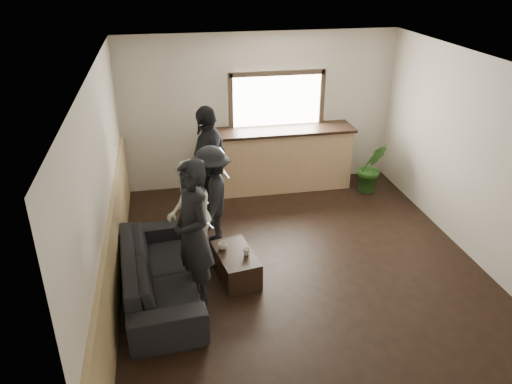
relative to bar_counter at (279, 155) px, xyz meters
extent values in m
cube|color=black|center=(-0.30, -2.70, -0.64)|extent=(5.00, 6.00, 0.01)
cube|color=silver|center=(-0.30, -2.70, 2.16)|extent=(5.00, 6.00, 0.01)
cube|color=beige|center=(-0.30, 0.30, 0.76)|extent=(5.00, 0.01, 2.80)
cube|color=beige|center=(-0.30, -5.70, 0.76)|extent=(5.00, 0.01, 2.80)
cube|color=beige|center=(-2.80, -2.70, 0.76)|extent=(0.01, 6.00, 2.80)
cube|color=beige|center=(2.20, -2.70, 0.76)|extent=(0.01, 6.00, 2.80)
cube|color=tan|center=(-2.77, -2.70, -0.09)|extent=(0.06, 5.90, 1.10)
cube|color=tan|center=(0.00, -0.02, -0.09)|extent=(2.60, 0.60, 1.10)
cube|color=black|center=(0.00, -0.02, 0.48)|extent=(2.70, 0.68, 0.05)
cube|color=white|center=(0.00, 0.26, 0.96)|extent=(1.60, 0.06, 0.90)
cube|color=#3F3326|center=(0.00, 0.23, 1.45)|extent=(1.72, 0.08, 0.08)
cube|color=#3F3326|center=(-0.84, 0.23, 0.96)|extent=(0.08, 0.08, 1.06)
cube|color=#3F3326|center=(0.84, 0.23, 0.96)|extent=(0.08, 0.08, 1.06)
imported|color=black|center=(-2.24, -2.91, -0.31)|extent=(1.06, 2.32, 0.66)
cube|color=black|center=(-1.23, -2.71, -0.45)|extent=(0.61, 0.91, 0.38)
imported|color=silver|center=(-1.38, -2.58, -0.22)|extent=(0.13, 0.13, 0.10)
imported|color=silver|center=(-1.09, -2.78, -0.22)|extent=(0.12, 0.12, 0.09)
imported|color=#2D6623|center=(1.62, -0.49, -0.17)|extent=(0.52, 0.43, 0.94)
imported|color=black|center=(-1.79, -3.07, 0.30)|extent=(0.66, 0.80, 1.89)
cube|color=black|center=(-1.58, -3.00, 0.37)|extent=(0.11, 0.10, 0.12)
cube|color=silver|center=(-1.58, -3.00, 0.38)|extent=(0.09, 0.09, 0.11)
imported|color=#B6B6A4|center=(-1.79, -2.34, 0.15)|extent=(0.61, 0.77, 1.58)
cube|color=black|center=(-1.57, -2.34, 0.39)|extent=(0.09, 0.07, 0.12)
cube|color=silver|center=(-1.57, -2.34, 0.40)|extent=(0.08, 0.06, 0.11)
imported|color=black|center=(-1.42, -1.76, 0.13)|extent=(0.74, 1.08, 1.55)
cube|color=black|center=(-1.21, -1.79, 0.49)|extent=(0.10, 0.09, 0.12)
cube|color=silver|center=(-1.21, -1.80, 0.50)|extent=(0.09, 0.08, 0.11)
imported|color=black|center=(-1.38, -1.02, 0.33)|extent=(0.96, 1.22, 1.94)
cube|color=black|center=(-1.19, -1.12, 0.58)|extent=(0.11, 0.11, 0.12)
cube|color=silver|center=(-1.19, -1.13, 0.59)|extent=(0.10, 0.09, 0.11)
camera|label=1|loc=(-2.02, -8.31, 3.36)|focal=35.00mm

